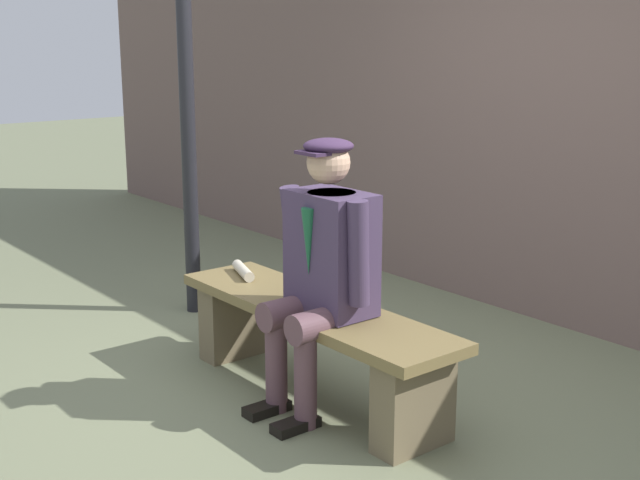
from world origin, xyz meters
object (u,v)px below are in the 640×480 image
Objects in this scene: bench at (313,335)px; lamp_post at (184,19)px; seated_man at (323,263)px; rolled_magazine at (243,271)px.

bench is 2.28m from lamp_post.
seated_man is at bearing 170.57° from lamp_post.
lamp_post reaches higher than rolled_magazine.
rolled_magazine is at bearing 167.00° from lamp_post.
seated_man is 0.85m from rolled_magazine.
rolled_magazine reaches higher than bench.
bench is 0.69m from rolled_magazine.
bench is 1.33× the size of seated_man.
seated_man is at bearing 174.79° from rolled_magazine.
seated_man reaches higher than rolled_magazine.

